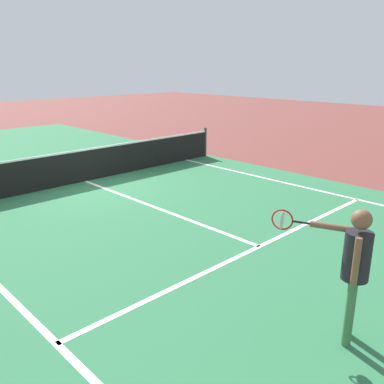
% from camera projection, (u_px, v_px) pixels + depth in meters
% --- Properties ---
extents(ground_plane, '(60.00, 60.00, 0.00)m').
position_uv_depth(ground_plane, '(85.00, 181.00, 12.21)').
color(ground_plane, brown).
extents(court_surface_inbounds, '(10.62, 24.40, 0.00)m').
position_uv_depth(court_surface_inbounds, '(85.00, 181.00, 12.21)').
color(court_surface_inbounds, '#2D7247').
rests_on(court_surface_inbounds, ground_plane).
extents(line_sideline_left, '(0.10, 11.89, 0.01)m').
position_uv_depth(line_sideline_left, '(40.00, 328.00, 5.40)').
color(line_sideline_left, white).
rests_on(line_sideline_left, ground_plane).
extents(line_sideline_right, '(0.10, 11.89, 0.01)m').
position_uv_depth(line_sideline_right, '(340.00, 196.00, 10.86)').
color(line_sideline_right, white).
rests_on(line_sideline_right, ground_plane).
extents(line_service_near, '(8.22, 0.10, 0.01)m').
position_uv_depth(line_service_near, '(259.00, 246.00, 7.82)').
color(line_service_near, white).
rests_on(line_service_near, ground_plane).
extents(line_center_service, '(0.10, 6.40, 0.01)m').
position_uv_depth(line_center_service, '(153.00, 207.00, 10.01)').
color(line_center_service, white).
rests_on(line_center_service, ground_plane).
extents(net, '(10.30, 0.09, 1.07)m').
position_uv_depth(net, '(84.00, 165.00, 12.07)').
color(net, '#33383D').
rests_on(net, ground_plane).
extents(player_near, '(0.50, 1.22, 1.73)m').
position_uv_depth(player_near, '(354.00, 261.00, 4.87)').
color(player_near, '#3F7247').
rests_on(player_near, ground_plane).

